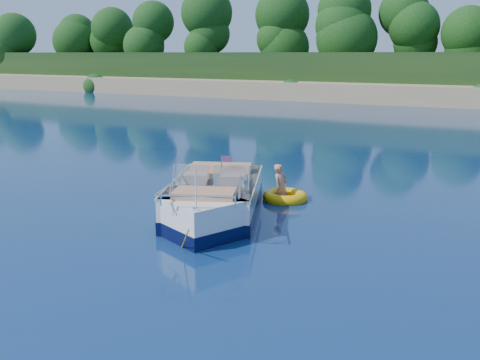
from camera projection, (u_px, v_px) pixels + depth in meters
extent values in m
plane|color=#091F44|center=(249.00, 284.00, 9.25)|extent=(160.00, 160.00, 0.00)
cube|color=#927F55|center=(467.00, 98.00, 41.86)|extent=(170.00, 8.00, 2.00)
cylinder|color=black|center=(69.00, 62.00, 64.25)|extent=(0.44, 0.44, 2.80)
sphere|color=black|center=(67.00, 39.00, 63.64)|extent=(4.62, 4.62, 4.62)
cylinder|color=black|center=(272.00, 62.00, 51.56)|extent=(0.44, 0.44, 3.20)
sphere|color=black|center=(272.00, 29.00, 50.86)|extent=(5.28, 5.28, 5.28)
cylinder|color=black|center=(475.00, 61.00, 44.66)|extent=(0.44, 0.44, 3.60)
sphere|color=black|center=(479.00, 18.00, 43.87)|extent=(5.94, 5.94, 5.94)
cube|color=white|center=(216.00, 201.00, 13.34)|extent=(3.31, 4.32, 1.07)
cube|color=white|center=(203.00, 223.00, 11.58)|extent=(1.89, 1.89, 1.07)
cube|color=black|center=(216.00, 206.00, 13.38)|extent=(3.35, 4.37, 0.30)
cube|color=black|center=(203.00, 229.00, 11.62)|extent=(1.93, 1.93, 0.30)
cube|color=tan|center=(217.00, 186.00, 13.57)|extent=(2.50, 3.10, 0.10)
cube|color=white|center=(216.00, 181.00, 13.23)|extent=(3.34, 4.34, 0.06)
cube|color=black|center=(227.00, 180.00, 15.37)|extent=(0.65, 0.54, 0.91)
cube|color=#8C9EA5|center=(192.00, 175.00, 12.52)|extent=(0.83, 0.45, 0.49)
cube|color=#8C9EA5|center=(230.00, 176.00, 12.42)|extent=(0.82, 0.63, 0.49)
cube|color=tan|center=(195.00, 182.00, 13.02)|extent=(0.73, 0.73, 0.41)
cube|color=tan|center=(233.00, 183.00, 12.93)|extent=(0.73, 0.73, 0.41)
cube|color=tan|center=(221.00, 171.00, 14.20)|extent=(1.68, 1.10, 0.39)
cube|color=tan|center=(204.00, 198.00, 11.65)|extent=(1.53, 1.20, 0.35)
cylinder|color=white|center=(196.00, 189.00, 10.61)|extent=(0.04, 0.04, 0.86)
cube|color=red|center=(226.00, 159.00, 12.34)|extent=(0.21, 0.10, 0.14)
cube|color=silver|center=(196.00, 209.00, 10.66)|extent=(0.12, 0.09, 0.05)
cylinder|color=gold|center=(185.00, 239.00, 10.45)|extent=(0.75, 0.84, 0.78)
torus|color=#FFB008|center=(285.00, 197.00, 14.54)|extent=(1.61, 1.61, 0.32)
torus|color=red|center=(285.00, 197.00, 14.53)|extent=(1.32, 1.32, 0.11)
imported|color=tan|center=(281.00, 199.00, 14.66)|extent=(0.45, 0.76, 1.39)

